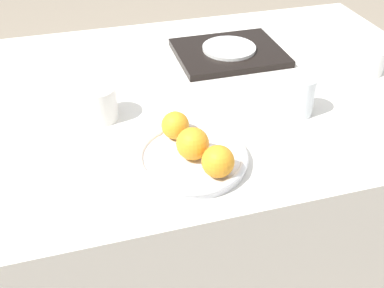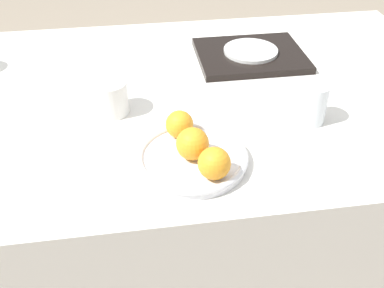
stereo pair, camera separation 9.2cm
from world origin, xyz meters
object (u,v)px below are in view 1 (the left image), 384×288
Objects in this scene: orange_1 at (175,125)px; cup_1 at (369,61)px; fruit_platter at (192,158)px; orange_2 at (218,161)px; orange_0 at (193,144)px; cup_2 at (99,103)px; serving_tray at (229,53)px; water_glass at (300,96)px; side_plate at (229,48)px.

cup_1 is at bearing 16.63° from orange_1.
fruit_platter is 0.08m from orange_2.
orange_0 reaches higher than fruit_platter.
orange_2 is 0.64m from cup_1.
cup_1 is 0.76m from cup_2.
orange_0 is at bearing -63.87° from fruit_platter.
serving_tray is at bearing 61.94° from fruit_platter.
orange_0 is at bearing -156.17° from cup_1.
cup_2 is (-0.41, -0.24, 0.03)m from serving_tray.
serving_tray is at bearing 99.10° from water_glass.
fruit_platter is 0.75× the size of serving_tray.
cup_2 reaches higher than serving_tray.
fruit_platter is 0.04m from orange_0.
fruit_platter is 0.33m from water_glass.
serving_tray is (0.25, 0.46, -0.00)m from fruit_platter.
fruit_platter is 3.45× the size of orange_0.
orange_0 is (0.00, -0.00, 0.04)m from fruit_platter.
fruit_platter is 2.42× the size of water_glass.
cup_1 is at bearing -30.85° from serving_tray.
fruit_platter is 3.61× the size of orange_2.
water_glass is at bearing 7.08° from orange_1.
orange_1 is at bearing -124.29° from side_plate.
water_glass is (0.30, 0.12, -0.00)m from orange_0.
water_glass is 1.13× the size of cup_1.
orange_2 is 0.76× the size of cup_1.
orange_2 is at bearing -63.99° from fruit_platter.
orange_0 is 0.08m from orange_1.
water_glass is (0.32, 0.04, 0.00)m from orange_1.
orange_2 and cup_2 have the same top height.
water_glass reaches higher than cup_1.
cup_1 is (0.59, 0.26, -0.02)m from orange_0.
fruit_platter reaches higher than serving_tray.
orange_0 is 0.53m from side_plate.
orange_2 reaches higher than orange_1.
orange_1 is 0.47m from serving_tray.
side_plate is at bearing 0.00° from serving_tray.
side_plate is (-0.06, 0.35, -0.02)m from water_glass.
orange_0 is at bearing -117.88° from side_plate.
side_plate is (0.25, 0.46, 0.01)m from fruit_platter.
orange_1 is 0.38× the size of side_plate.
orange_1 is 0.63× the size of water_glass.
orange_0 is 0.22× the size of serving_tray.
orange_0 is 1.05× the size of orange_2.
orange_0 reaches higher than orange_1.
orange_1 is at bearing -163.37° from cup_1.
orange_1 is 0.63m from cup_1.
serving_tray is 3.57× the size of cup_2.
cup_1 is at bearing 2.42° from cup_2.
orange_0 is at bearing -117.88° from serving_tray.
orange_1 is at bearing 101.80° from fruit_platter.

